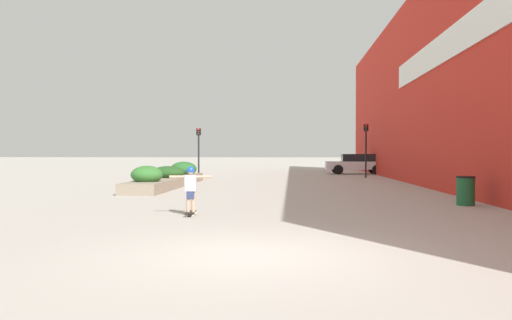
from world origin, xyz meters
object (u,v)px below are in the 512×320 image
(trash_bin, at_px, (466,191))
(traffic_light_left, at_px, (199,144))
(skateboard, at_px, (191,213))
(traffic_light_right, at_px, (366,141))
(car_leftmost, at_px, (357,163))
(car_center_left, at_px, (495,164))
(skateboarder, at_px, (191,184))

(trash_bin, relative_size, traffic_light_left, 0.28)
(skateboard, height_order, traffic_light_right, traffic_light_right)
(traffic_light_left, height_order, traffic_light_right, traffic_light_right)
(trash_bin, distance_m, traffic_light_left, 20.48)
(car_leftmost, distance_m, car_center_left, 9.48)
(skateboard, xyz_separation_m, skateboarder, (0.00, 0.00, 0.73))
(skateboard, relative_size, car_leftmost, 0.18)
(skateboarder, bearing_deg, trash_bin, 17.12)
(car_leftmost, height_order, traffic_light_right, traffic_light_right)
(skateboarder, xyz_separation_m, car_center_left, (16.77, 23.29, -0.03))
(skateboarder, height_order, car_center_left, car_center_left)
(traffic_light_right, bearing_deg, car_leftmost, 88.40)
(skateboard, relative_size, trash_bin, 0.90)
(car_leftmost, xyz_separation_m, car_center_left, (9.34, -1.63, -0.02))
(skateboarder, height_order, trash_bin, skateboarder)
(skateboarder, relative_size, traffic_light_right, 0.34)
(trash_bin, distance_m, car_leftmost, 21.91)
(skateboard, relative_size, traffic_light_right, 0.24)
(skateboarder, distance_m, traffic_light_left, 20.28)
(skateboard, height_order, traffic_light_left, traffic_light_left)
(car_center_left, bearing_deg, car_leftmost, -99.89)
(car_leftmost, height_order, car_center_left, car_center_left)
(car_leftmost, bearing_deg, traffic_light_left, 114.49)
(trash_bin, bearing_deg, skateboarder, -159.07)
(car_center_left, bearing_deg, traffic_light_left, -80.59)
(trash_bin, relative_size, car_leftmost, 0.20)
(skateboard, xyz_separation_m, car_center_left, (16.77, 23.29, 0.70))
(trash_bin, xyz_separation_m, traffic_light_left, (-11.42, 16.91, 1.75))
(skateboarder, distance_m, car_center_left, 28.70)
(skateboard, xyz_separation_m, car_leftmost, (7.43, 24.92, 0.72))
(skateboarder, distance_m, car_leftmost, 26.00)
(car_leftmost, relative_size, traffic_light_right, 1.32)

